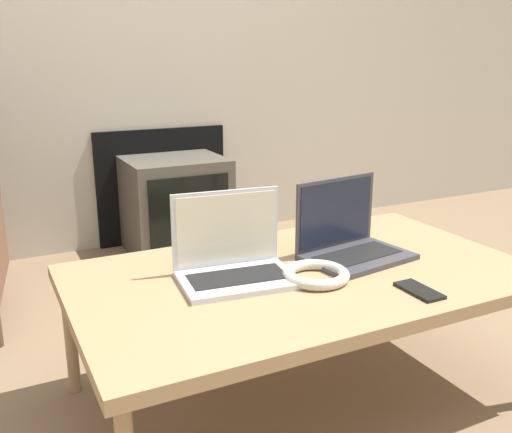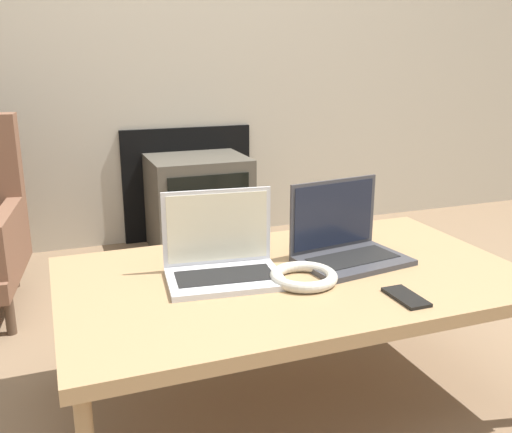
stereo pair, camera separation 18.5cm
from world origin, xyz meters
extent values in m
plane|color=#7A6047|center=(0.00, 0.00, 0.00)|extent=(14.00, 14.00, 0.00)
cube|color=black|center=(0.11, 1.80, 0.31)|extent=(0.72, 0.03, 0.62)
cube|color=#9E7A51|center=(0.00, 0.14, 0.39)|extent=(1.29, 0.76, 0.04)
cylinder|color=#9E7A51|center=(-0.60, 0.48, 0.18)|extent=(0.04, 0.04, 0.37)
cylinder|color=#9E7A51|center=(0.60, 0.48, 0.18)|extent=(0.04, 0.04, 0.37)
cube|color=silver|center=(-0.20, 0.16, 0.41)|extent=(0.33, 0.25, 0.02)
cube|color=black|center=(-0.20, 0.16, 0.42)|extent=(0.28, 0.15, 0.00)
cube|color=silver|center=(-0.19, 0.26, 0.53)|extent=(0.31, 0.04, 0.22)
cube|color=beige|center=(-0.19, 0.25, 0.53)|extent=(0.28, 0.03, 0.20)
cube|color=#38383D|center=(0.20, 0.16, 0.41)|extent=(0.34, 0.26, 0.02)
cube|color=black|center=(0.20, 0.16, 0.42)|extent=(0.28, 0.16, 0.00)
cube|color=#38383D|center=(0.18, 0.26, 0.53)|extent=(0.31, 0.05, 0.22)
cube|color=black|center=(0.18, 0.25, 0.53)|extent=(0.28, 0.05, 0.20)
torus|color=beige|center=(0.00, 0.08, 0.42)|extent=(0.18, 0.18, 0.03)
cube|color=black|center=(0.20, -0.11, 0.41)|extent=(0.06, 0.13, 0.01)
cube|color=#4C473D|center=(0.11, 1.59, 0.25)|extent=(0.50, 0.42, 0.49)
cube|color=black|center=(0.11, 1.37, 0.25)|extent=(0.41, 0.01, 0.38)
camera|label=1|loc=(-0.80, -1.15, 1.00)|focal=40.00mm
camera|label=2|loc=(-0.63, -1.22, 1.00)|focal=40.00mm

